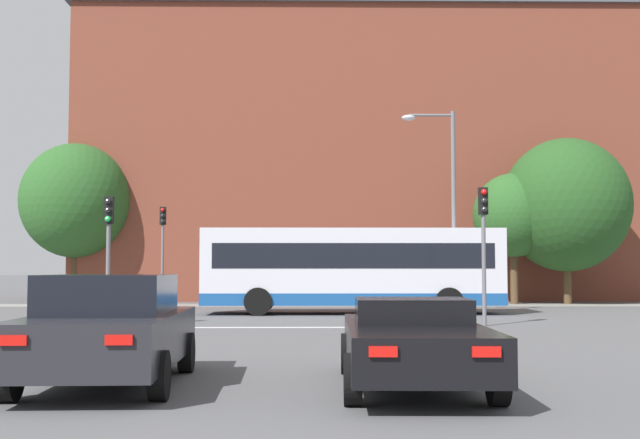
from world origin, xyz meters
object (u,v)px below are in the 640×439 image
at_px(bus_crossing_lead, 352,268).
at_px(traffic_light_near_left, 108,238).
at_px(car_roadster_right, 413,341).
at_px(pedestrian_waiting, 447,285).
at_px(street_lamp_junction, 445,191).
at_px(traffic_light_near_right, 484,232).
at_px(traffic_light_far_left, 163,240).
at_px(car_saloon_left, 109,329).

bearing_deg(bus_crossing_lead, traffic_light_near_left, -48.58).
distance_m(car_roadster_right, pedestrian_waiting, 26.50).
distance_m(street_lamp_junction, pedestrian_waiting, 8.90).
bearing_deg(pedestrian_waiting, traffic_light_near_right, -75.03).
xyz_separation_m(traffic_light_near_right, street_lamp_junction, (-0.09, 6.01, 1.82)).
height_order(traffic_light_near_right, traffic_light_near_left, traffic_light_near_right).
relative_size(traffic_light_near_right, pedestrian_waiting, 2.58).
bearing_deg(traffic_light_far_left, car_roadster_right, -71.86).
relative_size(car_saloon_left, pedestrian_waiting, 2.93).
distance_m(bus_crossing_lead, pedestrian_waiting, 9.06).
bearing_deg(street_lamp_junction, traffic_light_near_right, -89.13).
xyz_separation_m(bus_crossing_lead, traffic_light_near_right, (3.53, -6.39, 1.05)).
bearing_deg(pedestrian_waiting, traffic_light_near_left, -110.52).
relative_size(car_roadster_right, traffic_light_far_left, 1.11).
height_order(car_saloon_left, traffic_light_near_left, traffic_light_near_left).
height_order(traffic_light_far_left, street_lamp_junction, street_lamp_junction).
distance_m(car_saloon_left, car_roadster_right, 4.34).
height_order(car_saloon_left, street_lamp_junction, street_lamp_junction).
distance_m(car_saloon_left, traffic_light_near_right, 14.35).
bearing_deg(bus_crossing_lead, car_roadster_right, -0.41).
relative_size(traffic_light_near_left, pedestrian_waiting, 2.39).
bearing_deg(pedestrian_waiting, traffic_light_far_left, -152.14).
height_order(street_lamp_junction, pedestrian_waiting, street_lamp_junction).
bearing_deg(car_roadster_right, traffic_light_near_right, 74.75).
bearing_deg(pedestrian_waiting, car_saloon_left, -89.51).
distance_m(car_roadster_right, traffic_light_near_right, 12.73).
distance_m(traffic_light_far_left, traffic_light_near_left, 12.47).
relative_size(car_saloon_left, traffic_light_near_left, 1.23).
distance_m(traffic_light_near_right, traffic_light_near_left, 10.93).
relative_size(bus_crossing_lead, street_lamp_junction, 1.46).
relative_size(car_saloon_left, street_lamp_junction, 0.61).
relative_size(traffic_light_far_left, traffic_light_near_left, 1.18).
xyz_separation_m(car_saloon_left, bus_crossing_lead, (4.46, 18.15, 0.88)).
bearing_deg(traffic_light_near_right, traffic_light_far_left, 133.37).
height_order(traffic_light_near_right, street_lamp_junction, street_lamp_junction).
bearing_deg(car_roadster_right, street_lamp_junction, 80.49).
bearing_deg(pedestrian_waiting, bus_crossing_lead, -102.11).
bearing_deg(traffic_light_near_left, bus_crossing_lead, 41.42).
bearing_deg(car_roadster_right, pedestrian_waiting, 80.85).
xyz_separation_m(traffic_light_near_right, pedestrian_waiting, (1.32, 14.01, -1.82)).
bearing_deg(car_saloon_left, bus_crossing_lead, 74.50).
bearing_deg(car_roadster_right, bus_crossing_lead, 91.27).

